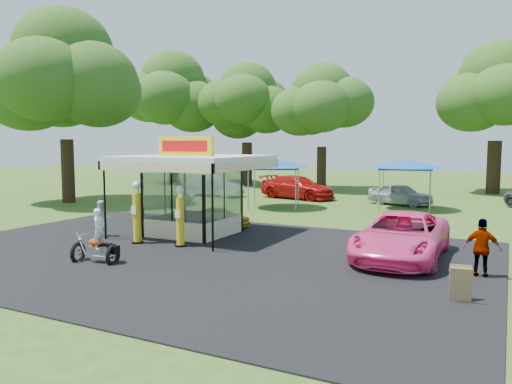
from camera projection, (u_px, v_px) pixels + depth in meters
ground at (158, 266)px, 15.95m from camera, size 120.00×120.00×0.00m
asphalt_apron at (193, 253)px, 17.72m from camera, size 20.00×14.00×0.04m
gas_station_kiosk at (193, 193)px, 21.11m from camera, size 5.40×5.40×4.18m
gas_pump_left at (137, 214)px, 19.24m from camera, size 0.46×0.46×2.45m
gas_pump_right at (180, 218)px, 18.64m from camera, size 0.44×0.44×2.33m
motorcycle at (98, 241)px, 16.19m from camera, size 1.64×0.99×1.88m
spare_tires at (158, 228)px, 21.09m from camera, size 0.82×0.65×0.66m
a_frame_sign at (461, 284)px, 12.19m from camera, size 0.53×0.51×0.91m
kiosk_car at (221, 217)px, 23.19m from camera, size 2.82×1.13×0.96m
pink_sedan at (402, 236)px, 16.74m from camera, size 2.69×5.71×1.58m
spectator_west at (102, 219)px, 20.65m from camera, size 0.95×0.93×1.55m
spectator_east_b at (482, 248)px, 14.42m from camera, size 1.04×0.46×1.74m
bg_car_a at (213, 186)px, 36.64m from camera, size 4.64×1.86×1.50m
bg_car_b at (298, 187)px, 35.03m from camera, size 5.89×3.40×1.61m
bg_car_c at (400, 194)px, 31.43m from camera, size 4.35×2.80×1.38m
tent_west at (274, 163)px, 29.83m from camera, size 4.24×4.24×2.97m
tent_east at (406, 164)px, 29.17m from camera, size 4.24×4.24×2.97m
oak_far_a at (173, 101)px, 48.41m from camera, size 10.55×10.55×12.50m
oak_far_b at (247, 109)px, 45.50m from camera, size 9.18×9.18×10.95m
oak_far_c at (322, 112)px, 40.87m from camera, size 8.64×8.64×10.19m
oak_far_d at (497, 99)px, 37.89m from camera, size 9.52×9.52×11.33m
oak_near at (65, 84)px, 32.15m from camera, size 10.65×10.65×12.26m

